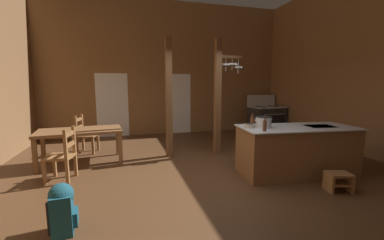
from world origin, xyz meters
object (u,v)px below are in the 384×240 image
(stove_range, at_px, (266,119))
(bottle_short_on_counter, at_px, (265,126))
(step_stool, at_px, (338,180))
(dining_table, at_px, (80,134))
(stockpot_on_counter, at_px, (263,122))
(ladderback_chair_near_window, at_px, (63,155))
(ladderback_chair_by_post, at_px, (85,135))
(kitchen_island, at_px, (296,150))
(bottle_tall_on_counter, at_px, (252,121))
(mixing_bowl_on_counter, at_px, (249,126))
(backpack, at_px, (62,207))

(stove_range, bearing_deg, bottle_short_on_counter, -122.56)
(stove_range, distance_m, step_stool, 4.82)
(dining_table, height_order, stockpot_on_counter, stockpot_on_counter)
(ladderback_chair_near_window, distance_m, ladderback_chair_by_post, 1.85)
(kitchen_island, xyz_separation_m, bottle_short_on_counter, (-0.84, -0.22, 0.55))
(step_stool, distance_m, bottle_tall_on_counter, 1.70)
(stove_range, distance_m, mixing_bowl_on_counter, 4.41)
(bottle_short_on_counter, bearing_deg, bottle_tall_on_counter, 84.11)
(ladderback_chair_near_window, height_order, bottle_short_on_counter, bottle_short_on_counter)
(stove_range, xyz_separation_m, backpack, (-5.53, -4.63, -0.17))
(ladderback_chair_near_window, distance_m, bottle_short_on_counter, 3.58)
(stockpot_on_counter, bearing_deg, dining_table, 153.53)
(ladderback_chair_by_post, height_order, bottle_short_on_counter, bottle_short_on_counter)
(bottle_tall_on_counter, relative_size, bottle_short_on_counter, 1.00)
(ladderback_chair_by_post, relative_size, mixing_bowl_on_counter, 4.88)
(ladderback_chair_near_window, distance_m, mixing_bowl_on_counter, 3.40)
(kitchen_island, relative_size, bottle_tall_on_counter, 9.20)
(dining_table, bearing_deg, kitchen_island, -23.78)
(ladderback_chair_by_post, xyz_separation_m, stockpot_on_counter, (3.43, -2.58, 0.57))
(kitchen_island, relative_size, stove_range, 1.70)
(dining_table, bearing_deg, bottle_tall_on_counter, -24.60)
(step_stool, relative_size, bottle_short_on_counter, 1.72)
(backpack, relative_size, stockpot_on_counter, 1.65)
(ladderback_chair_by_post, bearing_deg, backpack, -86.36)
(kitchen_island, height_order, mixing_bowl_on_counter, mixing_bowl_on_counter)
(mixing_bowl_on_counter, bearing_deg, ladderback_chair_by_post, 141.63)
(stockpot_on_counter, relative_size, bottle_tall_on_counter, 1.48)
(dining_table, relative_size, mixing_bowl_on_counter, 9.13)
(ladderback_chair_near_window, relative_size, bottle_short_on_counter, 3.90)
(stove_range, distance_m, bottle_short_on_counter, 4.69)
(mixing_bowl_on_counter, relative_size, bottle_short_on_counter, 0.80)
(kitchen_island, height_order, ladderback_chair_near_window, ladderback_chair_near_window)
(bottle_tall_on_counter, bearing_deg, dining_table, 155.40)
(ladderback_chair_near_window, height_order, stockpot_on_counter, stockpot_on_counter)
(kitchen_island, height_order, bottle_tall_on_counter, bottle_tall_on_counter)
(dining_table, relative_size, bottle_short_on_counter, 7.29)
(stockpot_on_counter, distance_m, bottle_short_on_counter, 0.37)
(kitchen_island, xyz_separation_m, stockpot_on_counter, (-0.67, 0.10, 0.56))
(backpack, height_order, bottle_tall_on_counter, bottle_tall_on_counter)
(stove_range, distance_m, ladderback_chair_by_post, 5.85)
(kitchen_island, distance_m, stove_range, 4.06)
(stove_range, relative_size, backpack, 2.21)
(kitchen_island, relative_size, ladderback_chair_by_post, 2.36)
(stove_range, relative_size, mixing_bowl_on_counter, 6.78)
(step_stool, bearing_deg, kitchen_island, 99.86)
(kitchen_island, bearing_deg, backpack, -166.47)
(step_stool, bearing_deg, backpack, -179.01)
(mixing_bowl_on_counter, relative_size, bottle_tall_on_counter, 0.80)
(kitchen_island, xyz_separation_m, mixing_bowl_on_counter, (-0.92, 0.17, 0.49))
(ladderback_chair_by_post, distance_m, backpack, 3.62)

